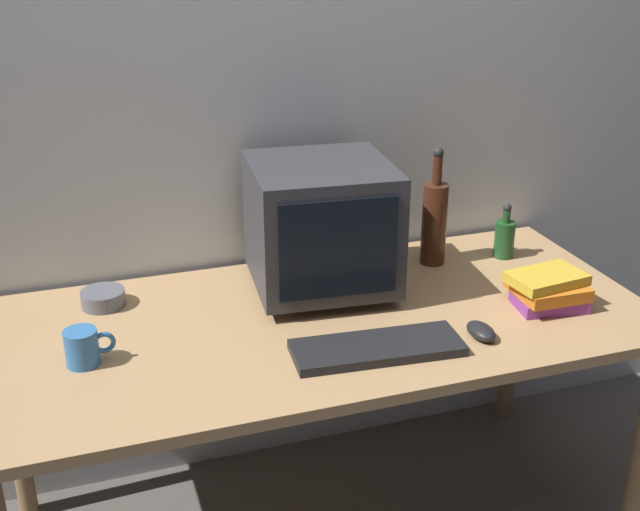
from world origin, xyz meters
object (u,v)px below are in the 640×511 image
Objects in this scene: computer_mouse at (481,331)px; bottle_tall at (434,220)px; bottle_short at (504,237)px; crt_monitor at (321,226)px; cd_spindle at (103,298)px; mug at (83,347)px; book_stack at (548,289)px; keyboard at (377,348)px.

computer_mouse is 0.49m from bottle_tall.
crt_monitor is at bearing -176.42° from bottle_short.
mug is at bearing -102.83° from cd_spindle.
mug is (-1.22, 0.09, -0.01)m from book_stack.
crt_monitor is 2.38× the size of bottle_short.
bottle_tall reaches higher than cd_spindle.
bottle_short is 1.46× the size of cd_spindle.
book_stack is at bearing -18.65° from cd_spindle.
bottle_short is at bearing 3.58° from crt_monitor.
book_stack is at bearing 13.74° from keyboard.
bottle_tall is 3.04× the size of cd_spindle.
bottle_short reaches higher than book_stack.
computer_mouse is at bearing -28.63° from cd_spindle.
bottle_tall is 0.41m from book_stack.
computer_mouse is 0.98m from mug.
mug is (-1.05, -0.28, -0.09)m from bottle_tall.
cd_spindle is (-1.21, 0.05, -0.04)m from bottle_short.
mug is (-1.28, -0.25, -0.02)m from bottle_short.
crt_monitor reaches higher than keyboard.
keyboard is (0.02, -0.39, -0.18)m from crt_monitor.
computer_mouse is (0.28, -0.01, 0.01)m from keyboard.
crt_monitor reaches higher than cd_spindle.
bottle_short is at bearing 51.22° from computer_mouse.
mug is 1.00× the size of cd_spindle.
bottle_short reaches higher than mug.
bottle_tall is 0.24m from bottle_short.
bottle_tall reaches higher than book_stack.
computer_mouse is 0.47× the size of book_stack.
cd_spindle is (-0.89, 0.49, 0.00)m from computer_mouse.
bottle_tall is 1.09m from mug.
crt_monitor reaches higher than bottle_short.
book_stack is at bearing -65.84° from bottle_tall.
bottle_tall reaches higher than computer_mouse.
keyboard is 2.40× the size of bottle_short.
bottle_tall reaches higher than mug.
crt_monitor is at bearing -8.19° from cd_spindle.
keyboard is at bearing -144.59° from bottle_short.
computer_mouse is at bearing -158.75° from book_stack.
keyboard is at bearing -87.68° from crt_monitor.
keyboard is 0.54m from book_stack.
keyboard is 3.50× the size of cd_spindle.
book_stack is 1.79× the size of cd_spindle.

